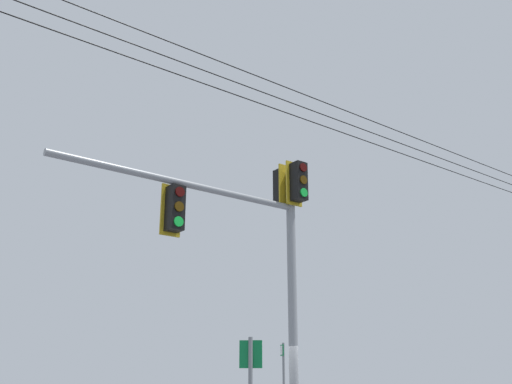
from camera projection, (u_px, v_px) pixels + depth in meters
signal_mast_assembly at (259, 237)px, 12.25m from camera, size 2.48×5.56×6.63m
overhead_wire_span at (323, 114)px, 14.61m from camera, size 8.18×25.13×1.37m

